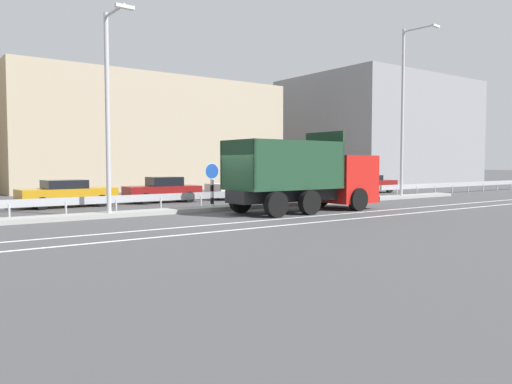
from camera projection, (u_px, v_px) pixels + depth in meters
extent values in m
plane|color=#424244|center=(228.00, 217.00, 20.07)|extent=(320.00, 320.00, 0.00)
cube|color=silver|center=(331.00, 215.00, 20.96)|extent=(69.69, 0.16, 0.01)
cube|color=silver|center=(360.00, 218.00, 19.66)|extent=(69.69, 0.16, 0.01)
cube|color=gray|center=(194.00, 210.00, 22.36)|extent=(38.33, 1.10, 0.18)
cube|color=#9EA0A5|center=(181.00, 196.00, 23.28)|extent=(69.69, 0.04, 0.32)
cylinder|color=#ADADB2|center=(9.00, 212.00, 18.99)|extent=(0.09, 0.09, 0.62)
cylinder|color=#ADADB2|center=(66.00, 209.00, 20.22)|extent=(0.09, 0.09, 0.62)
cylinder|color=#ADADB2|center=(116.00, 206.00, 21.45)|extent=(0.09, 0.09, 0.62)
cylinder|color=#ADADB2|center=(161.00, 204.00, 22.68)|extent=(0.09, 0.09, 0.62)
cylinder|color=#ADADB2|center=(201.00, 202.00, 23.92)|extent=(0.09, 0.09, 0.62)
cylinder|color=#ADADB2|center=(237.00, 200.00, 25.15)|extent=(0.09, 0.09, 0.62)
cylinder|color=#ADADB2|center=(270.00, 198.00, 26.38)|extent=(0.09, 0.09, 0.62)
cylinder|color=#ADADB2|center=(300.00, 197.00, 27.61)|extent=(0.09, 0.09, 0.62)
cylinder|color=#ADADB2|center=(327.00, 195.00, 28.84)|extent=(0.09, 0.09, 0.62)
cylinder|color=#ADADB2|center=(352.00, 194.00, 30.07)|extent=(0.09, 0.09, 0.62)
cylinder|color=#ADADB2|center=(375.00, 193.00, 31.30)|extent=(0.09, 0.09, 0.62)
cylinder|color=#ADADB2|center=(397.00, 192.00, 32.53)|extent=(0.09, 0.09, 0.62)
cylinder|color=#ADADB2|center=(416.00, 191.00, 33.76)|extent=(0.09, 0.09, 0.62)
cylinder|color=#ADADB2|center=(435.00, 190.00, 35.00)|extent=(0.09, 0.09, 0.62)
cylinder|color=#ADADB2|center=(452.00, 189.00, 36.23)|extent=(0.09, 0.09, 0.62)
cylinder|color=#ADADB2|center=(468.00, 188.00, 37.46)|extent=(0.09, 0.09, 0.62)
cylinder|color=#ADADB2|center=(483.00, 187.00, 38.69)|extent=(0.09, 0.09, 0.62)
cylinder|color=#ADADB2|center=(497.00, 187.00, 39.92)|extent=(0.09, 0.09, 0.62)
cylinder|color=#ADADB2|center=(510.00, 186.00, 41.15)|extent=(0.09, 0.09, 0.62)
cube|color=red|center=(343.00, 179.00, 23.88)|extent=(2.25, 2.56, 2.22)
cube|color=black|center=(359.00, 171.00, 24.53)|extent=(0.05, 2.18, 0.84)
cube|color=black|center=(359.00, 198.00, 24.63)|extent=(0.13, 2.48, 0.24)
cube|color=black|center=(284.00, 195.00, 21.71)|extent=(5.21, 1.45, 0.53)
cube|color=#193823|center=(284.00, 188.00, 21.69)|extent=(5.01, 2.49, 0.12)
cube|color=#193823|center=(267.00, 164.00, 22.56)|extent=(4.98, 0.15, 1.95)
cube|color=#193823|center=(302.00, 164.00, 20.70)|extent=(4.98, 0.15, 1.95)
cube|color=#193823|center=(324.00, 158.00, 23.07)|extent=(0.13, 2.43, 2.44)
cube|color=#193823|center=(237.00, 164.00, 20.17)|extent=(0.13, 2.43, 1.95)
cylinder|color=black|center=(320.00, 197.00, 24.73)|extent=(1.04, 0.33, 1.04)
cylinder|color=black|center=(358.00, 199.00, 22.74)|extent=(1.04, 0.33, 1.04)
cylinder|color=black|center=(273.00, 199.00, 22.95)|extent=(1.04, 0.33, 1.04)
cylinder|color=black|center=(310.00, 202.00, 20.96)|extent=(1.04, 0.33, 1.04)
cylinder|color=black|center=(241.00, 201.00, 21.86)|extent=(1.04, 0.33, 1.04)
cylinder|color=black|center=(276.00, 205.00, 19.88)|extent=(1.04, 0.33, 1.04)
cylinder|color=white|center=(212.00, 207.00, 22.93)|extent=(0.16, 0.16, 0.29)
cylinder|color=black|center=(212.00, 201.00, 22.91)|extent=(0.16, 0.16, 0.29)
cylinder|color=white|center=(212.00, 195.00, 22.89)|extent=(0.16, 0.16, 0.29)
cylinder|color=black|center=(212.00, 188.00, 22.88)|extent=(0.16, 0.16, 0.29)
cylinder|color=white|center=(212.00, 182.00, 22.86)|extent=(0.16, 0.16, 0.29)
cylinder|color=#1E4CB2|center=(212.00, 171.00, 22.83)|extent=(0.68, 0.03, 0.68)
cylinder|color=white|center=(212.00, 171.00, 22.83)|extent=(0.73, 0.02, 0.73)
cylinder|color=#ADADB2|center=(108.00, 116.00, 19.75)|extent=(0.18, 0.18, 8.06)
cylinder|color=#ADADB2|center=(115.00, 11.00, 18.79)|extent=(0.14, 1.85, 0.10)
cube|color=silver|center=(125.00, 7.00, 18.06)|extent=(0.70, 0.21, 0.12)
cylinder|color=#ADADB2|center=(402.00, 114.00, 30.74)|extent=(0.18, 0.18, 10.37)
cylinder|color=#ADADB2|center=(419.00, 28.00, 29.68)|extent=(0.30, 2.07, 0.10)
cube|color=silver|center=(435.00, 26.00, 28.91)|extent=(0.72, 0.27, 0.12)
cube|color=#B27A14|center=(67.00, 195.00, 24.66)|extent=(4.64, 1.91, 0.63)
cube|color=black|center=(64.00, 184.00, 24.55)|extent=(1.98, 1.60, 0.42)
cylinder|color=black|center=(90.00, 199.00, 26.20)|extent=(0.61, 0.22, 0.60)
cylinder|color=black|center=(102.00, 201.00, 24.92)|extent=(0.61, 0.22, 0.60)
cylinder|color=black|center=(33.00, 201.00, 24.44)|extent=(0.61, 0.22, 0.60)
cylinder|color=black|center=(42.00, 203.00, 23.16)|extent=(0.61, 0.22, 0.60)
cube|color=maroon|center=(162.00, 191.00, 27.65)|extent=(4.20, 1.91, 0.62)
cube|color=black|center=(164.00, 181.00, 27.68)|extent=(1.81, 1.57, 0.50)
cylinder|color=black|center=(145.00, 199.00, 26.32)|extent=(0.61, 0.24, 0.60)
cylinder|color=black|center=(135.00, 197.00, 27.65)|extent=(0.61, 0.24, 0.60)
cylinder|color=black|center=(189.00, 197.00, 27.68)|extent=(0.61, 0.24, 0.60)
cylinder|color=black|center=(178.00, 195.00, 29.01)|extent=(0.61, 0.24, 0.60)
cube|color=silver|center=(243.00, 188.00, 30.53)|extent=(4.58, 1.97, 0.67)
cube|color=black|center=(245.00, 178.00, 30.58)|extent=(1.96, 1.64, 0.59)
cylinder|color=black|center=(233.00, 195.00, 29.02)|extent=(0.61, 0.23, 0.60)
cylinder|color=black|center=(217.00, 194.00, 30.34)|extent=(0.61, 0.23, 0.60)
cylinder|color=black|center=(270.00, 194.00, 30.76)|extent=(0.61, 0.23, 0.60)
cylinder|color=black|center=(253.00, 192.00, 32.08)|extent=(0.61, 0.23, 0.60)
cube|color=#335B33|center=(307.00, 186.00, 33.36)|extent=(4.09, 2.18, 0.76)
cube|color=black|center=(309.00, 177.00, 33.40)|extent=(1.77, 1.81, 0.45)
cylinder|color=black|center=(304.00, 193.00, 31.89)|extent=(0.61, 0.24, 0.60)
cylinder|color=black|center=(284.00, 191.00, 33.31)|extent=(0.61, 0.24, 0.60)
cylinder|color=black|center=(330.00, 191.00, 33.45)|extent=(0.61, 0.24, 0.60)
cylinder|color=black|center=(310.00, 190.00, 34.88)|extent=(0.61, 0.24, 0.60)
cube|color=maroon|center=(367.00, 185.00, 36.77)|extent=(4.49, 2.10, 0.63)
cube|color=black|center=(366.00, 178.00, 36.67)|extent=(1.93, 1.74, 0.39)
cylinder|color=black|center=(372.00, 188.00, 38.27)|extent=(0.61, 0.23, 0.60)
cylinder|color=black|center=(389.00, 189.00, 36.79)|extent=(0.61, 0.23, 0.60)
cylinder|color=black|center=(345.00, 189.00, 36.79)|extent=(0.61, 0.23, 0.60)
cylinder|color=black|center=(363.00, 190.00, 35.31)|extent=(0.61, 0.23, 0.60)
cube|color=tan|center=(139.00, 135.00, 44.19)|extent=(23.26, 11.79, 9.30)
cube|color=gray|center=(379.00, 132.00, 56.56)|extent=(19.18, 14.50, 11.40)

